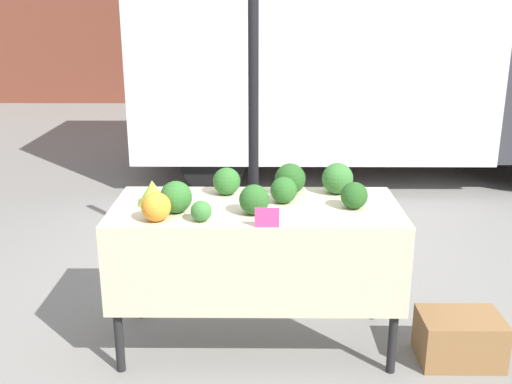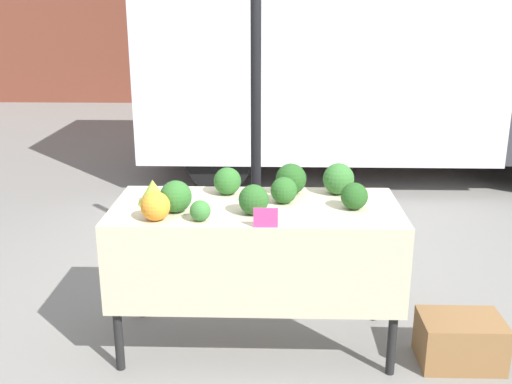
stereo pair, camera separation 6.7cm
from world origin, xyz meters
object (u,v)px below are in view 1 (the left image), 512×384
at_px(parked_truck, 353,52).
at_px(produce_crate, 459,338).
at_px(orange_cauliflower, 156,207).
at_px(price_sign, 267,218).

height_order(parked_truck, produce_crate, parked_truck).
xyz_separation_m(orange_cauliflower, produce_crate, (1.70, 0.08, -0.82)).
bearing_deg(price_sign, parked_truck, 76.46).
bearing_deg(price_sign, orange_cauliflower, 171.02).
distance_m(parked_truck, orange_cauliflower, 4.64).
distance_m(parked_truck, price_sign, 4.56).
relative_size(parked_truck, orange_cauliflower, 34.41).
bearing_deg(orange_cauliflower, parked_truck, 69.16).
distance_m(parked_truck, produce_crate, 4.44).
relative_size(price_sign, produce_crate, 0.27).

